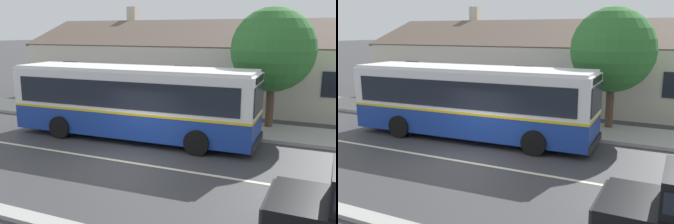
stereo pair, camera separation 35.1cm
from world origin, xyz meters
TOP-DOWN VIEW (x-y plane):
  - ground_plane at (0.00, 0.00)m, footprint 300.00×300.00m
  - sidewalk_far at (0.00, 6.00)m, footprint 60.00×3.00m
  - curb_near at (0.00, -4.75)m, footprint 60.00×0.50m
  - lane_divider_stripe at (0.00, 0.00)m, footprint 60.00×0.16m
  - community_building at (-1.32, 13.74)m, footprint 23.71×9.41m
  - transit_bus at (-1.26, 2.90)m, footprint 11.03×3.00m
  - bench_by_building at (-7.10, 5.64)m, footprint 1.53×0.51m
  - bench_down_street at (-2.26, 5.61)m, footprint 1.88×0.51m
  - street_tree_primary at (4.04, 6.87)m, footprint 3.93×3.93m

SIDE VIEW (x-z plane):
  - ground_plane at x=0.00m, z-range 0.00..0.00m
  - lane_divider_stripe at x=0.00m, z-range 0.00..0.01m
  - curb_near at x=0.00m, z-range 0.00..0.12m
  - sidewalk_far at x=0.00m, z-range 0.00..0.15m
  - bench_by_building at x=-7.10m, z-range 0.09..1.03m
  - bench_down_street at x=-2.26m, z-range 0.11..1.05m
  - transit_bus at x=-1.26m, z-range 0.12..3.29m
  - community_building at x=-1.32m, z-range -1.26..5.24m
  - street_tree_primary at x=4.04m, z-range 0.92..6.73m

